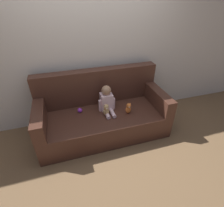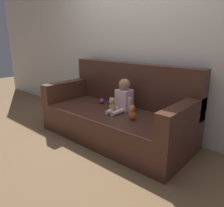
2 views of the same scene
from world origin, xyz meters
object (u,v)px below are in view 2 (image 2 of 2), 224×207
(plush_toy_side, at_px, (132,113))
(couch, at_px, (118,114))
(teddy_bear_brown, at_px, (112,105))
(person_baby, at_px, (123,98))
(toy_ball, at_px, (102,101))

(plush_toy_side, bearing_deg, couch, 151.99)
(couch, bearing_deg, teddy_bear_brown, -78.18)
(teddy_bear_brown, distance_m, plush_toy_side, 0.35)
(teddy_bear_brown, bearing_deg, couch, 101.82)
(plush_toy_side, bearing_deg, person_baby, 146.00)
(person_baby, xyz_separation_m, teddy_bear_brown, (-0.05, -0.15, -0.08))
(couch, distance_m, toy_ball, 0.37)
(person_baby, relative_size, teddy_bear_brown, 2.12)
(toy_ball, bearing_deg, plush_toy_side, -18.58)
(toy_ball, bearing_deg, teddy_bear_brown, -27.64)
(couch, bearing_deg, toy_ball, 173.06)
(couch, bearing_deg, person_baby, -2.74)
(person_baby, distance_m, toy_ball, 0.46)
(couch, distance_m, teddy_bear_brown, 0.23)
(couch, bearing_deg, plush_toy_side, -28.01)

